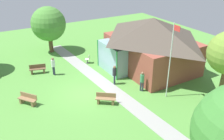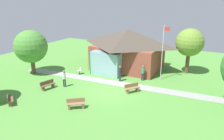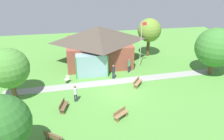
{
  "view_description": "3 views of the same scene",
  "coord_description": "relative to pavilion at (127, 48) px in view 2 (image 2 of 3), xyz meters",
  "views": [
    {
      "loc": [
        15.45,
        -6.51,
        10.13
      ],
      "look_at": [
        -0.14,
        2.53,
        1.46
      ],
      "focal_mm": 38.42,
      "sensor_mm": 36.0,
      "label": 1
    },
    {
      "loc": [
        9.03,
        -17.13,
        8.59
      ],
      "look_at": [
        -0.75,
        1.95,
        1.46
      ],
      "focal_mm": 34.71,
      "sensor_mm": 36.0,
      "label": 2
    },
    {
      "loc": [
        -4.03,
        -19.49,
        12.27
      ],
      "look_at": [
        -0.51,
        2.18,
        1.45
      ],
      "focal_mm": 35.71,
      "sensor_mm": 36.0,
      "label": 3
    }
  ],
  "objects": [
    {
      "name": "visitor_on_path",
      "position": [
        1.21,
        -4.66,
        -1.57
      ],
      "size": [
        0.34,
        0.34,
        1.74
      ],
      "rotation": [
        0.0,
        0.0,
        5.61
      ],
      "color": "#2D3347",
      "rests_on": "ground_plane"
    },
    {
      "name": "tree_behind_pavilion_right",
      "position": [
        7.21,
        1.46,
        1.11
      ],
      "size": [
        3.21,
        3.21,
        5.35
      ],
      "color": "brown",
      "rests_on": "ground_plane"
    },
    {
      "name": "bench_front_left",
      "position": [
        -4.91,
        -13.73,
        -2.19
      ],
      "size": [
        1.47,
        1.25,
        0.84
      ],
      "rotation": [
        0.0,
        0.0,
        5.64
      ],
      "color": "brown",
      "rests_on": "ground_plane"
    },
    {
      "name": "visitor_strolling_lawn",
      "position": [
        -3.14,
        -8.64,
        -1.57
      ],
      "size": [
        0.34,
        0.34,
        1.74
      ],
      "rotation": [
        0.0,
        0.0,
        3.39
      ],
      "color": "#2D3347",
      "rests_on": "ground_plane"
    },
    {
      "name": "patio_chair_west",
      "position": [
        -4.03,
        -4.75,
        -2.18
      ],
      "size": [
        0.61,
        0.61,
        0.86
      ],
      "rotation": [
        0.0,
        0.0,
        2.56
      ],
      "color": "beige",
      "rests_on": "ground_plane"
    },
    {
      "name": "footpath",
      "position": [
        1.45,
        -5.4,
        -2.58
      ],
      "size": [
        24.18,
        2.74,
        0.03
      ],
      "primitive_type": "cube",
      "rotation": [
        0.0,
        0.0,
        0.06
      ],
      "color": "#999993",
      "rests_on": "ground_plane"
    },
    {
      "name": "pavilion",
      "position": [
        0.0,
        0.0,
        0.0
      ],
      "size": [
        9.01,
        7.87,
        4.97
      ],
      "color": "brown",
      "rests_on": "ground_plane"
    },
    {
      "name": "bench_front_center",
      "position": [
        0.62,
        -11.84,
        -2.19
      ],
      "size": [
        1.46,
        1.25,
        0.84
      ],
      "rotation": [
        0.0,
        0.0,
        3.79
      ],
      "color": "olive",
      "rests_on": "ground_plane"
    },
    {
      "name": "tree_west_hedge",
      "position": [
        -9.09,
        -7.04,
        0.67
      ],
      "size": [
        3.8,
        3.8,
        5.18
      ],
      "color": "brown",
      "rests_on": "ground_plane"
    },
    {
      "name": "flagpole",
      "position": [
        5.03,
        -2.14,
        0.68
      ],
      "size": [
        0.64,
        0.08,
        5.96
      ],
      "color": "silver",
      "rests_on": "ground_plane"
    },
    {
      "name": "ground_plane",
      "position": [
        1.45,
        -7.49,
        -2.6
      ],
      "size": [
        44.0,
        44.0,
        0.0
      ],
      "primitive_type": "plane",
      "color": "#54933D"
    },
    {
      "name": "bench_rear_near_path",
      "position": [
        3.48,
        -6.76,
        -2.19
      ],
      "size": [
        1.26,
        1.46,
        0.84
      ],
      "rotation": [
        0.0,
        0.0,
        4.06
      ],
      "color": "olive",
      "rests_on": "ground_plane"
    },
    {
      "name": "bench_mid_left",
      "position": [
        -4.27,
        -9.84,
        -2.19
      ],
      "size": [
        0.82,
        1.56,
        0.84
      ],
      "rotation": [
        0.0,
        0.0,
        4.44
      ],
      "color": "brown",
      "rests_on": "ground_plane"
    },
    {
      "name": "visitor_near_flagpole",
      "position": [
        3.33,
        -3.32,
        -1.57
      ],
      "size": [
        0.34,
        0.34,
        1.74
      ],
      "rotation": [
        0.0,
        0.0,
        0.61
      ],
      "color": "#2D3347",
      "rests_on": "ground_plane"
    }
  ]
}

